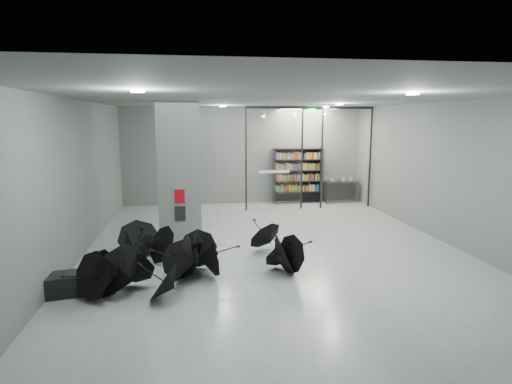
{
  "coord_description": "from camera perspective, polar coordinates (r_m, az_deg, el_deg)",
  "views": [
    {
      "loc": [
        -2.08,
        -10.62,
        3.49
      ],
      "look_at": [
        -0.3,
        1.5,
        1.4
      ],
      "focal_mm": 29.82,
      "sensor_mm": 36.0,
      "label": 1
    }
  ],
  "objects": [
    {
      "name": "umbrella_cluster",
      "position": [
        9.8,
        -9.9,
        -9.41
      ],
      "size": [
        5.33,
        4.31,
        1.31
      ],
      "color": "black",
      "rests_on": "ground"
    },
    {
      "name": "room",
      "position": [
        10.84,
        2.74,
        6.26
      ],
      "size": [
        14.0,
        14.02,
        4.01
      ],
      "color": "gray",
      "rests_on": "ground"
    },
    {
      "name": "column",
      "position": [
        12.71,
        -10.21,
        2.8
      ],
      "size": [
        1.2,
        1.2,
        4.0
      ],
      "primitive_type": "cube",
      "color": "slate",
      "rests_on": "ground"
    },
    {
      "name": "exit_sign",
      "position": [
        16.54,
        7.5,
        10.75
      ],
      "size": [
        0.3,
        0.06,
        0.15
      ],
      "primitive_type": "cube",
      "color": "#0CE533",
      "rests_on": "room"
    },
    {
      "name": "info_panel",
      "position": [
        12.29,
        -10.13,
        -2.87
      ],
      "size": [
        0.3,
        0.03,
        0.42
      ],
      "primitive_type": "cube",
      "color": "black",
      "rests_on": "column"
    },
    {
      "name": "fire_cabinet",
      "position": [
        12.19,
        -10.2,
        -0.58
      ],
      "size": [
        0.28,
        0.04,
        0.38
      ],
      "primitive_type": "cube",
      "color": "#A50A07",
      "rests_on": "column"
    },
    {
      "name": "shop_counter",
      "position": [
        18.6,
        11.24,
        0.07
      ],
      "size": [
        1.53,
        0.72,
        0.89
      ],
      "primitive_type": "cube",
      "rotation": [
        0.0,
        0.0,
        0.09
      ],
      "color": "black",
      "rests_on": "ground"
    },
    {
      "name": "glass_partition",
      "position": [
        16.77,
        7.16,
        5.13
      ],
      "size": [
        5.06,
        0.08,
        4.0
      ],
      "color": "silver",
      "rests_on": "ground"
    },
    {
      "name": "bench",
      "position": [
        9.55,
        -22.92,
        -11.16
      ],
      "size": [
        1.41,
        0.81,
        0.43
      ],
      "primitive_type": "cube",
      "rotation": [
        0.0,
        0.0,
        0.19
      ],
      "color": "black",
      "rests_on": "ground"
    },
    {
      "name": "bookshelf",
      "position": [
        18.05,
        5.65,
        2.21
      ],
      "size": [
        2.1,
        0.42,
        2.31
      ],
      "primitive_type": null,
      "rotation": [
        0.0,
        0.0,
        -0.0
      ],
      "color": "black",
      "rests_on": "ground"
    }
  ]
}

